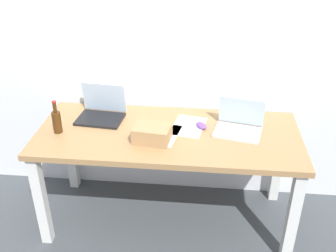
{
  "coord_description": "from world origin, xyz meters",
  "views": [
    {
      "loc": [
        0.23,
        -2.28,
        2.1
      ],
      "look_at": [
        0.0,
        0.0,
        0.81
      ],
      "focal_mm": 41.89,
      "sensor_mm": 36.0,
      "label": 1
    }
  ],
  "objects_px": {
    "desk": "(168,145)",
    "computer_mouse": "(201,125)",
    "laptop_left": "(101,111)",
    "cardboard_box": "(152,134)",
    "beer_bottle": "(57,121)",
    "laptop_right": "(239,125)"
  },
  "relations": [
    {
      "from": "laptop_left",
      "to": "computer_mouse",
      "type": "distance_m",
      "value": 0.73
    },
    {
      "from": "computer_mouse",
      "to": "cardboard_box",
      "type": "distance_m",
      "value": 0.38
    },
    {
      "from": "laptop_left",
      "to": "cardboard_box",
      "type": "height_order",
      "value": "laptop_left"
    },
    {
      "from": "laptop_left",
      "to": "beer_bottle",
      "type": "bearing_deg",
      "value": -136.38
    },
    {
      "from": "laptop_right",
      "to": "cardboard_box",
      "type": "bearing_deg",
      "value": -162.38
    },
    {
      "from": "laptop_left",
      "to": "beer_bottle",
      "type": "relative_size",
      "value": 1.48
    },
    {
      "from": "laptop_left",
      "to": "computer_mouse",
      "type": "bearing_deg",
      "value": -5.97
    },
    {
      "from": "laptop_left",
      "to": "cardboard_box",
      "type": "xyz_separation_m",
      "value": [
        0.41,
        -0.28,
        0.0
      ]
    },
    {
      "from": "desk",
      "to": "computer_mouse",
      "type": "relative_size",
      "value": 17.89
    },
    {
      "from": "desk",
      "to": "laptop_right",
      "type": "relative_size",
      "value": 5.1
    },
    {
      "from": "desk",
      "to": "computer_mouse",
      "type": "bearing_deg",
      "value": 21.72
    },
    {
      "from": "desk",
      "to": "cardboard_box",
      "type": "bearing_deg",
      "value": -129.03
    },
    {
      "from": "desk",
      "to": "laptop_left",
      "type": "bearing_deg",
      "value": 161.75
    },
    {
      "from": "computer_mouse",
      "to": "cardboard_box",
      "type": "bearing_deg",
      "value": 179.2
    },
    {
      "from": "desk",
      "to": "beer_bottle",
      "type": "bearing_deg",
      "value": -174.76
    },
    {
      "from": "computer_mouse",
      "to": "laptop_left",
      "type": "bearing_deg",
      "value": 140.48
    },
    {
      "from": "laptop_left",
      "to": "laptop_right",
      "type": "bearing_deg",
      "value": -5.74
    },
    {
      "from": "computer_mouse",
      "to": "cardboard_box",
      "type": "relative_size",
      "value": 0.43
    },
    {
      "from": "computer_mouse",
      "to": "desk",
      "type": "bearing_deg",
      "value": 168.17
    },
    {
      "from": "beer_bottle",
      "to": "computer_mouse",
      "type": "xyz_separation_m",
      "value": [
        0.97,
        0.16,
        -0.07
      ]
    },
    {
      "from": "desk",
      "to": "laptop_right",
      "type": "bearing_deg",
      "value": 7.95
    },
    {
      "from": "laptop_right",
      "to": "computer_mouse",
      "type": "distance_m",
      "value": 0.26
    }
  ]
}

